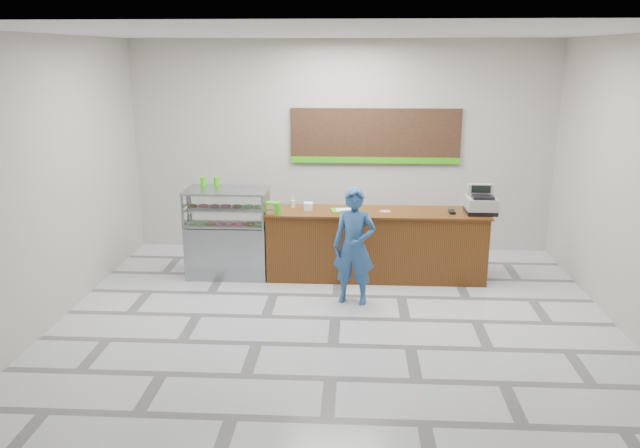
# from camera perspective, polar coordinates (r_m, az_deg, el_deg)

# --- Properties ---
(floor) EXTENTS (7.00, 7.00, 0.00)m
(floor) POSITION_cam_1_polar(r_m,az_deg,el_deg) (8.06, 1.41, -8.61)
(floor) COLOR silver
(floor) RESTS_ON ground
(back_wall) EXTENTS (7.00, 0.00, 7.00)m
(back_wall) POSITION_cam_1_polar(r_m,az_deg,el_deg) (10.47, 2.02, 7.02)
(back_wall) COLOR #B8B3A9
(back_wall) RESTS_ON floor
(ceiling) EXTENTS (7.00, 7.00, 0.00)m
(ceiling) POSITION_cam_1_polar(r_m,az_deg,el_deg) (7.36, 1.59, 17.12)
(ceiling) COLOR silver
(ceiling) RESTS_ON back_wall
(sales_counter) EXTENTS (3.26, 0.76, 1.03)m
(sales_counter) POSITION_cam_1_polar(r_m,az_deg,el_deg) (9.33, 5.12, -1.87)
(sales_counter) COLOR #5D3012
(sales_counter) RESTS_ON floor
(display_case) EXTENTS (1.22, 0.72, 1.33)m
(display_case) POSITION_cam_1_polar(r_m,az_deg,el_deg) (9.47, -8.40, -0.71)
(display_case) COLOR gray
(display_case) RESTS_ON floor
(menu_board) EXTENTS (2.80, 0.06, 0.90)m
(menu_board) POSITION_cam_1_polar(r_m,az_deg,el_deg) (10.41, 5.08, 7.93)
(menu_board) COLOR black
(menu_board) RESTS_ON back_wall
(cash_register) EXTENTS (0.43, 0.45, 0.41)m
(cash_register) POSITION_cam_1_polar(r_m,az_deg,el_deg) (9.30, 14.50, 1.89)
(cash_register) COLOR black
(cash_register) RESTS_ON sales_counter
(card_terminal) EXTENTS (0.09, 0.17, 0.04)m
(card_terminal) POSITION_cam_1_polar(r_m,az_deg,el_deg) (9.22, 11.97, 1.09)
(card_terminal) COLOR black
(card_terminal) RESTS_ON sales_counter
(serving_tray) EXTENTS (0.38, 0.30, 0.02)m
(serving_tray) POSITION_cam_1_polar(r_m,az_deg,el_deg) (9.17, 2.14, 1.27)
(serving_tray) COLOR #57BA0A
(serving_tray) RESTS_ON sales_counter
(napkin_box) EXTENTS (0.13, 0.13, 0.11)m
(napkin_box) POSITION_cam_1_polar(r_m,az_deg,el_deg) (9.22, -1.09, 1.64)
(napkin_box) COLOR white
(napkin_box) RESTS_ON sales_counter
(straw_cup) EXTENTS (0.07, 0.07, 0.11)m
(straw_cup) POSITION_cam_1_polar(r_m,az_deg,el_deg) (9.36, -2.50, 1.85)
(straw_cup) COLOR silver
(straw_cup) RESTS_ON sales_counter
(promo_box) EXTENTS (0.22, 0.16, 0.18)m
(promo_box) POSITION_cam_1_polar(r_m,az_deg,el_deg) (8.98, -4.31, 1.45)
(promo_box) COLOR #37B810
(promo_box) RESTS_ON sales_counter
(donut_decal) EXTENTS (0.17, 0.17, 0.00)m
(donut_decal) POSITION_cam_1_polar(r_m,az_deg,el_deg) (9.19, 5.98, 1.17)
(donut_decal) COLOR #E46381
(donut_decal) RESTS_ON sales_counter
(green_cup_left) EXTENTS (0.09, 0.09, 0.14)m
(green_cup_left) POSITION_cam_1_polar(r_m,az_deg,el_deg) (9.60, -10.61, 3.86)
(green_cup_left) COLOR #37B810
(green_cup_left) RESTS_ON display_case
(green_cup_right) EXTENTS (0.09, 0.09, 0.13)m
(green_cup_right) POSITION_cam_1_polar(r_m,az_deg,el_deg) (9.59, -9.43, 3.89)
(green_cup_right) COLOR #37B810
(green_cup_right) RESTS_ON display_case
(customer) EXTENTS (0.64, 0.49, 1.58)m
(customer) POSITION_cam_1_polar(r_m,az_deg,el_deg) (8.31, 3.15, -2.04)
(customer) COLOR #274F85
(customer) RESTS_ON floor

